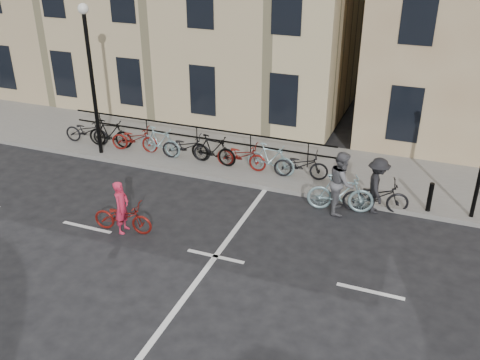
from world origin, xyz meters
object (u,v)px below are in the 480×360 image
(lamp_post, at_px, (90,62))
(cyclist_pink, at_px, (122,215))
(cyclist_dark, at_px, (376,191))
(cyclist_grey, at_px, (341,188))

(lamp_post, relative_size, cyclist_pink, 2.96)
(cyclist_pink, height_order, cyclist_dark, cyclist_dark)
(cyclist_pink, distance_m, cyclist_dark, 7.39)
(lamp_post, distance_m, cyclist_grey, 9.45)
(lamp_post, relative_size, cyclist_grey, 2.58)
(lamp_post, height_order, cyclist_grey, lamp_post)
(cyclist_grey, bearing_deg, cyclist_dark, -81.13)
(cyclist_pink, bearing_deg, lamp_post, 34.71)
(cyclist_pink, xyz_separation_m, cyclist_dark, (6.41, 3.68, 0.15))
(lamp_post, xyz_separation_m, cyclist_pink, (3.59, -4.18, -2.96))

